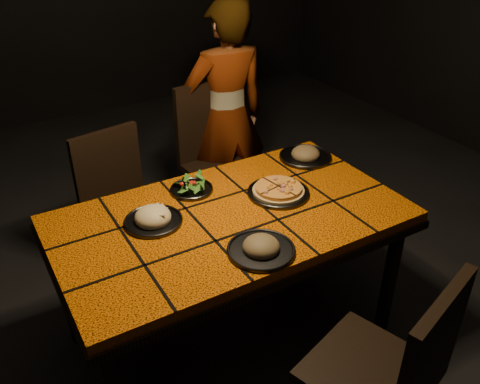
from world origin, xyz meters
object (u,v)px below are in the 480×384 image
chair_far_right (218,152)px  plate_pizza (278,191)px  diner (227,117)px  dining_table (231,228)px  chair_far_left (120,198)px  plate_pasta (153,218)px  chair_near (394,369)px

chair_far_right → plate_pizza: bearing=-102.4°
diner → plate_pizza: size_ratio=5.00×
dining_table → chair_far_left: 0.85m
chair_far_left → plate_pasta: size_ratio=3.42×
chair_far_right → dining_table: bearing=-118.8°
diner → chair_far_left: bearing=19.6°
chair_far_left → diner: diner is taller
dining_table → chair_near: (0.15, -0.92, -0.12)m
chair_far_right → diner: bearing=32.9°
diner → plate_pizza: diner is taller
plate_pizza → chair_near: bearing=-98.2°
chair_far_right → plate_pasta: size_ratio=3.86×
chair_far_right → chair_near: bearing=-102.3°
plate_pizza → diner: bearing=75.6°
chair_near → chair_far_right: bearing=-116.0°
dining_table → chair_far_right: 1.00m
chair_near → plate_pasta: chair_near is taller
chair_near → chair_far_left: 1.76m
chair_far_left → chair_far_right: 0.72m
chair_far_left → diner: 0.89m
dining_table → chair_near: chair_near is taller
diner → chair_near: bearing=83.9°
diner → dining_table: bearing=67.0°
chair_near → chair_far_right: size_ratio=0.94×
diner → plate_pasta: bearing=50.6°
chair_far_left → plate_pizza: (0.58, -0.75, 0.25)m
dining_table → chair_near: size_ratio=1.70×
chair_near → chair_far_left: bearing=-93.1°
chair_near → dining_table: bearing=-98.3°
chair_near → diner: bearing=-119.0°
plate_pasta → chair_far_left: bearing=86.2°
chair_near → chair_far_left: size_ratio=1.06×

